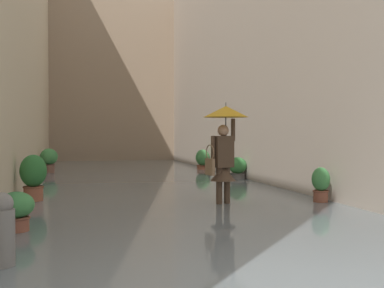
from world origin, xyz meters
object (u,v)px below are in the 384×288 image
(potted_plant_near_left, at_px, (321,185))
(potted_plant_far_left, at_px, (238,169))
(person_wading, at_px, (224,138))
(potted_plant_far_right, at_px, (49,160))
(mooring_bollard, at_px, (2,235))
(potted_plant_near_right, at_px, (16,212))
(potted_plant_mid_right, at_px, (33,177))
(potted_plant_mid_left, at_px, (203,160))

(potted_plant_near_left, xyz_separation_m, potted_plant_far_left, (-0.01, -5.01, -0.03))
(potted_plant_far_left, bearing_deg, person_wading, 67.52)
(potted_plant_far_right, relative_size, mooring_bollard, 1.09)
(person_wading, xyz_separation_m, mooring_bollard, (3.59, 3.63, -0.95))
(potted_plant_far_left, bearing_deg, potted_plant_near_right, 49.35)
(potted_plant_mid_right, relative_size, potted_plant_near_right, 1.58)
(potted_plant_mid_left, bearing_deg, potted_plant_near_left, 90.13)
(potted_plant_far_left, bearing_deg, potted_plant_far_right, -32.54)
(potted_plant_mid_left, height_order, mooring_bollard, mooring_bollard)
(potted_plant_far_right, bearing_deg, potted_plant_near_left, 123.22)
(potted_plant_mid_left, xyz_separation_m, mooring_bollard, (5.52, 12.26, -0.03))
(potted_plant_far_right, xyz_separation_m, mooring_bollard, (-0.10, 11.99, -0.13))
(potted_plant_near_left, distance_m, mooring_bollard, 6.49)
(potted_plant_mid_right, height_order, mooring_bollard, potted_plant_mid_right)
(potted_plant_far_left, bearing_deg, potted_plant_mid_right, 31.47)
(potted_plant_mid_right, xyz_separation_m, mooring_bollard, (-0.07, 4.94, -0.16))
(potted_plant_mid_left, relative_size, potted_plant_near_right, 1.30)
(potted_plant_near_left, relative_size, potted_plant_mid_left, 0.93)
(potted_plant_mid_right, xyz_separation_m, potted_plant_near_right, (-0.01, 3.10, -0.21))
(potted_plant_mid_right, bearing_deg, potted_plant_near_right, 90.14)
(potted_plant_mid_left, bearing_deg, potted_plant_mid_right, 52.64)
(potted_plant_mid_right, relative_size, mooring_bollard, 1.20)
(potted_plant_far_left, relative_size, potted_plant_near_right, 1.15)
(potted_plant_near_right, bearing_deg, potted_plant_near_left, -164.67)
(potted_plant_near_left, bearing_deg, potted_plant_far_left, -90.14)
(potted_plant_mid_right, bearing_deg, potted_plant_mid_left, -127.36)
(potted_plant_near_right, bearing_deg, person_wading, -153.81)
(mooring_bollard, bearing_deg, person_wading, -134.68)
(person_wading, height_order, potted_plant_far_right, person_wading)
(person_wading, bearing_deg, potted_plant_near_right, 26.19)
(potted_plant_near_left, distance_m, potted_plant_near_right, 5.81)
(person_wading, xyz_separation_m, potted_plant_near_right, (3.65, 1.80, -1.01))
(potted_plant_far_left, distance_m, potted_plant_near_right, 8.62)
(potted_plant_far_right, distance_m, potted_plant_near_right, 10.15)
(potted_plant_near_right, height_order, mooring_bollard, mooring_bollard)
(potted_plant_mid_right, relative_size, potted_plant_mid_left, 1.21)
(potted_plant_far_left, relative_size, mooring_bollard, 0.87)
(potted_plant_near_left, relative_size, mooring_bollard, 0.92)
(potted_plant_near_left, xyz_separation_m, potted_plant_near_right, (5.61, 1.54, -0.06))
(potted_plant_near_right, relative_size, mooring_bollard, 0.76)
(potted_plant_far_right, xyz_separation_m, potted_plant_far_left, (-5.65, 3.61, -0.15))
(person_wading, relative_size, potted_plant_mid_right, 1.99)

